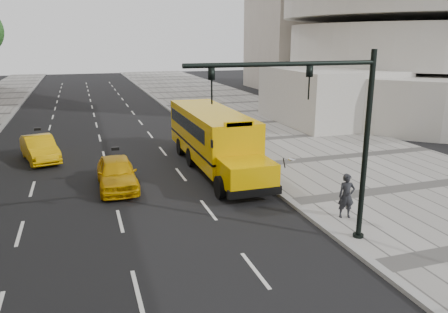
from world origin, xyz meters
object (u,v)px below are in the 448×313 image
object	(u,v)px
taxi_far	(40,148)
traffic_signal	(329,126)
school_bus	(212,134)
taxi_near	(117,173)
pedestrian	(346,196)

from	to	relation	value
taxi_far	traffic_signal	size ratio (longest dim) A/B	0.67
school_bus	taxi_near	distance (m)	5.75
taxi_far	pedestrian	distance (m)	17.22
school_bus	taxi_far	xyz separation A→B (m)	(-8.96, 4.03, -1.06)
taxi_near	pedestrian	xyz separation A→B (m)	(7.87, -6.57, 0.28)
school_bus	taxi_near	xyz separation A→B (m)	(-5.24, -2.13, -1.04)
taxi_far	taxi_near	bearing A→B (deg)	-73.27
pedestrian	school_bus	bearing A→B (deg)	121.36
school_bus	taxi_far	size ratio (longest dim) A/B	2.70
taxi_near	taxi_far	distance (m)	7.20
school_bus	traffic_signal	world-z (taller)	traffic_signal
pedestrian	traffic_signal	world-z (taller)	traffic_signal
school_bus	taxi_far	distance (m)	9.89
taxi_far	pedestrian	xyz separation A→B (m)	(11.60, -12.73, 0.30)
school_bus	traffic_signal	distance (m)	10.59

